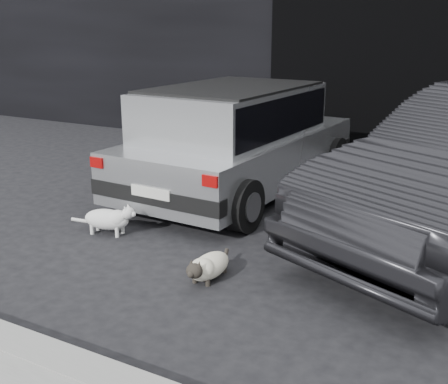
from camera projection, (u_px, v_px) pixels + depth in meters
The scene contains 6 objects.
ground at pixel (198, 224), 5.81m from camera, with size 80.00×80.00×0.00m, color black.
garage_opening at pixel (395, 73), 8.31m from camera, with size 4.00×0.10×2.60m, color black.
curb at pixel (106, 382), 3.16m from camera, with size 18.00×0.25×0.12m, color gray.
silver_hatchback at pixel (236, 135), 6.76m from camera, with size 1.87×3.60×1.30m.
cat_siamese at pixel (207, 267), 4.53m from camera, with size 0.25×0.72×0.25m.
cat_white at pixel (110, 219), 5.51m from camera, with size 0.68×0.32×0.32m.
Camera 1 is at (2.90, -4.65, 1.99)m, focal length 45.00 mm.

